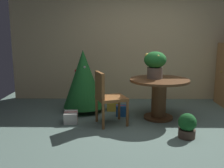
{
  "coord_description": "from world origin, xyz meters",
  "views": [
    {
      "loc": [
        -0.64,
        -3.68,
        1.48
      ],
      "look_at": [
        -0.69,
        0.27,
        0.72
      ],
      "focal_mm": 40.87,
      "sensor_mm": 36.0,
      "label": 1
    }
  ],
  "objects_px": {
    "wooden_chair_left": "(107,95)",
    "gift_box_cream": "(71,117)",
    "flower_vase": "(155,63)",
    "gift_box_gold": "(114,105)",
    "gift_box_blue": "(122,111)",
    "potted_plant": "(187,126)",
    "holiday_tree": "(83,79)",
    "round_dining_table": "(159,93)"
  },
  "relations": [
    {
      "from": "wooden_chair_left",
      "to": "gift_box_cream",
      "type": "distance_m",
      "value": 0.75
    },
    {
      "from": "flower_vase",
      "to": "wooden_chair_left",
      "type": "distance_m",
      "value": 1.05
    },
    {
      "from": "gift_box_gold",
      "to": "gift_box_blue",
      "type": "height_order",
      "value": "gift_box_gold"
    },
    {
      "from": "flower_vase",
      "to": "potted_plant",
      "type": "height_order",
      "value": "flower_vase"
    },
    {
      "from": "flower_vase",
      "to": "holiday_tree",
      "type": "bearing_deg",
      "value": 165.28
    },
    {
      "from": "flower_vase",
      "to": "gift_box_blue",
      "type": "distance_m",
      "value": 1.07
    },
    {
      "from": "flower_vase",
      "to": "wooden_chair_left",
      "type": "height_order",
      "value": "flower_vase"
    },
    {
      "from": "round_dining_table",
      "to": "flower_vase",
      "type": "bearing_deg",
      "value": 137.83
    },
    {
      "from": "round_dining_table",
      "to": "holiday_tree",
      "type": "bearing_deg",
      "value": 163.36
    },
    {
      "from": "wooden_chair_left",
      "to": "gift_box_gold",
      "type": "relative_size",
      "value": 3.34
    },
    {
      "from": "potted_plant",
      "to": "gift_box_cream",
      "type": "bearing_deg",
      "value": 160.45
    },
    {
      "from": "potted_plant",
      "to": "holiday_tree",
      "type": "bearing_deg",
      "value": 142.17
    },
    {
      "from": "gift_box_gold",
      "to": "potted_plant",
      "type": "bearing_deg",
      "value": -51.52
    },
    {
      "from": "gift_box_blue",
      "to": "round_dining_table",
      "type": "bearing_deg",
      "value": -12.33
    },
    {
      "from": "round_dining_table",
      "to": "wooden_chair_left",
      "type": "height_order",
      "value": "wooden_chair_left"
    },
    {
      "from": "wooden_chair_left",
      "to": "holiday_tree",
      "type": "height_order",
      "value": "holiday_tree"
    },
    {
      "from": "wooden_chair_left",
      "to": "gift_box_blue",
      "type": "bearing_deg",
      "value": 61.45
    },
    {
      "from": "round_dining_table",
      "to": "wooden_chair_left",
      "type": "bearing_deg",
      "value": -160.0
    },
    {
      "from": "potted_plant",
      "to": "gift_box_gold",
      "type": "bearing_deg",
      "value": 128.48
    },
    {
      "from": "round_dining_table",
      "to": "gift_box_cream",
      "type": "height_order",
      "value": "round_dining_table"
    },
    {
      "from": "round_dining_table",
      "to": "potted_plant",
      "type": "bearing_deg",
      "value": -72.74
    },
    {
      "from": "holiday_tree",
      "to": "flower_vase",
      "type": "bearing_deg",
      "value": -14.72
    },
    {
      "from": "wooden_chair_left",
      "to": "potted_plant",
      "type": "bearing_deg",
      "value": -24.71
    },
    {
      "from": "holiday_tree",
      "to": "gift_box_blue",
      "type": "xyz_separation_m",
      "value": [
        0.74,
        -0.27,
        -0.55
      ]
    },
    {
      "from": "flower_vase",
      "to": "gift_box_blue",
      "type": "bearing_deg",
      "value": 172.87
    },
    {
      "from": "flower_vase",
      "to": "gift_box_gold",
      "type": "height_order",
      "value": "flower_vase"
    },
    {
      "from": "potted_plant",
      "to": "gift_box_blue",
      "type": "bearing_deg",
      "value": 132.24
    },
    {
      "from": "gift_box_gold",
      "to": "gift_box_blue",
      "type": "distance_m",
      "value": 0.37
    },
    {
      "from": "gift_box_blue",
      "to": "potted_plant",
      "type": "bearing_deg",
      "value": -47.76
    },
    {
      "from": "round_dining_table",
      "to": "flower_vase",
      "type": "xyz_separation_m",
      "value": [
        -0.08,
        0.07,
        0.52
      ]
    },
    {
      "from": "wooden_chair_left",
      "to": "holiday_tree",
      "type": "relative_size",
      "value": 0.74
    },
    {
      "from": "wooden_chair_left",
      "to": "gift_box_gold",
      "type": "xyz_separation_m",
      "value": [
        0.1,
        0.81,
        -0.38
      ]
    },
    {
      "from": "round_dining_table",
      "to": "gift_box_gold",
      "type": "bearing_deg",
      "value": 149.13
    },
    {
      "from": "gift_box_cream",
      "to": "flower_vase",
      "type": "bearing_deg",
      "value": 11.77
    },
    {
      "from": "round_dining_table",
      "to": "gift_box_blue",
      "type": "xyz_separation_m",
      "value": [
        -0.65,
        0.14,
        -0.38
      ]
    },
    {
      "from": "round_dining_table",
      "to": "gift_box_gold",
      "type": "xyz_separation_m",
      "value": [
        -0.81,
        0.48,
        -0.36
      ]
    },
    {
      "from": "flower_vase",
      "to": "gift_box_cream",
      "type": "height_order",
      "value": "flower_vase"
    },
    {
      "from": "gift_box_cream",
      "to": "gift_box_blue",
      "type": "relative_size",
      "value": 1.36
    },
    {
      "from": "gift_box_blue",
      "to": "wooden_chair_left",
      "type": "bearing_deg",
      "value": -118.55
    },
    {
      "from": "round_dining_table",
      "to": "gift_box_blue",
      "type": "bearing_deg",
      "value": 167.67
    },
    {
      "from": "flower_vase",
      "to": "gift_box_cream",
      "type": "relative_size",
      "value": 1.6
    },
    {
      "from": "flower_vase",
      "to": "gift_box_gold",
      "type": "relative_size",
      "value": 1.79
    }
  ]
}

